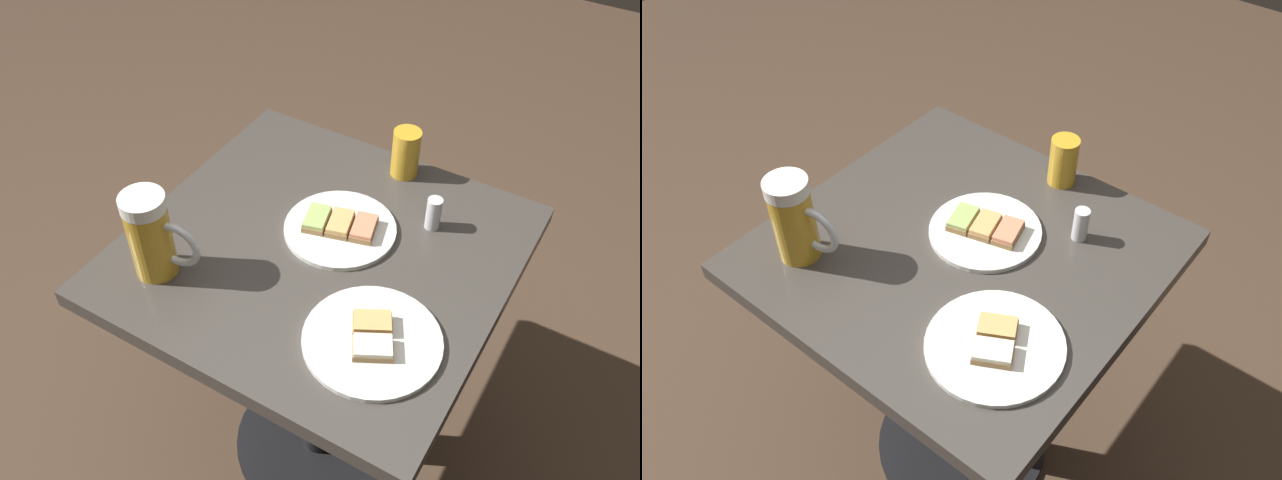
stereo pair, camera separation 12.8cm
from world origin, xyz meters
TOP-DOWN VIEW (x-y plane):
  - ground_plane at (0.00, 0.00)m, footprint 6.00×6.00m
  - cafe_table at (0.00, 0.00)m, footprint 0.70×0.68m
  - plate_near at (-0.01, -0.06)m, footprint 0.22×0.22m
  - plate_far at (-0.19, 0.15)m, footprint 0.24×0.24m
  - beer_mug at (0.22, 0.20)m, footprint 0.14×0.08m
  - beer_glass_small at (-0.04, -0.29)m, footprint 0.06×0.06m
  - salt_shaker at (-0.16, -0.16)m, footprint 0.03×0.03m

SIDE VIEW (x-z plane):
  - ground_plane at x=0.00m, z-range 0.00..0.00m
  - cafe_table at x=0.00m, z-range 0.19..0.92m
  - plate_far at x=-0.19m, z-range 0.72..0.75m
  - plate_near at x=-0.01m, z-range 0.72..0.75m
  - salt_shaker at x=-0.16m, z-range 0.73..0.80m
  - beer_glass_small at x=-0.04m, z-range 0.73..0.83m
  - beer_mug at x=0.22m, z-range 0.73..0.90m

